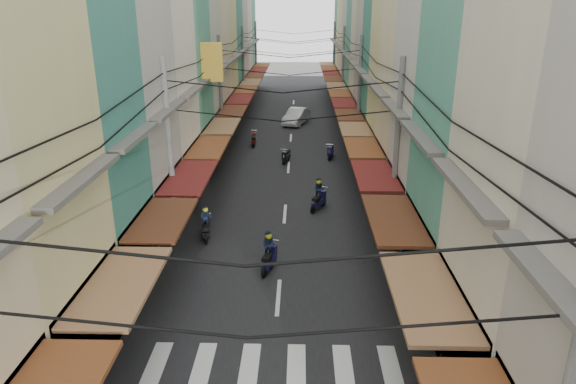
% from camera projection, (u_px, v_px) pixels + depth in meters
% --- Properties ---
extents(ground, '(160.00, 160.00, 0.00)m').
position_uv_depth(ground, '(280.00, 271.00, 20.78)').
color(ground, slate).
rests_on(ground, ground).
extents(road, '(10.00, 80.00, 0.02)m').
position_uv_depth(road, '(290.00, 144.00, 39.54)').
color(road, black).
rests_on(road, ground).
extents(sidewalk_left, '(3.00, 80.00, 0.06)m').
position_uv_depth(sidewalk_left, '(206.00, 143.00, 39.69)').
color(sidewalk_left, slate).
rests_on(sidewalk_left, ground).
extents(sidewalk_right, '(3.00, 80.00, 0.06)m').
position_uv_depth(sidewalk_right, '(375.00, 144.00, 39.39)').
color(sidewalk_right, slate).
rests_on(sidewalk_right, ground).
extents(crosswalk, '(7.55, 2.40, 0.01)m').
position_uv_depth(crosswalk, '(273.00, 369.00, 15.14)').
color(crosswalk, silver).
rests_on(crosswalk, ground).
extents(building_row_left, '(7.80, 67.67, 23.70)m').
position_uv_depth(building_row_left, '(167.00, 11.00, 33.13)').
color(building_row_left, beige).
rests_on(building_row_left, ground).
extents(building_row_right, '(7.80, 68.98, 22.59)m').
position_uv_depth(building_row_right, '(413.00, 17.00, 32.79)').
color(building_row_right, '#397D6E').
rests_on(building_row_right, ground).
extents(utility_poles, '(10.20, 66.13, 8.20)m').
position_uv_depth(utility_poles, '(289.00, 64.00, 32.60)').
color(utility_poles, slate).
rests_on(utility_poles, ground).
extents(white_car, '(5.28, 3.30, 1.74)m').
position_uv_depth(white_car, '(296.00, 124.00, 46.29)').
color(white_car, silver).
rests_on(white_car, ground).
extents(bicycle, '(1.68, 1.03, 1.08)m').
position_uv_depth(bicycle, '(404.00, 243.00, 23.22)').
color(bicycle, black).
rests_on(bicycle, ground).
extents(moving_scooters, '(6.79, 21.16, 1.72)m').
position_uv_depth(moving_scooters, '(281.00, 191.00, 28.27)').
color(moving_scooters, black).
rests_on(moving_scooters, ground).
extents(parked_scooters, '(13.34, 15.01, 0.97)m').
position_uv_depth(parked_scooters, '(394.00, 313.00, 17.13)').
color(parked_scooters, black).
rests_on(parked_scooters, ground).
extents(pedestrians, '(14.06, 22.87, 2.21)m').
position_uv_depth(pedestrians, '(178.00, 219.00, 23.25)').
color(pedestrians, black).
rests_on(pedestrians, ground).
extents(market_umbrella, '(2.32, 2.32, 2.45)m').
position_uv_depth(market_umbrella, '(512.00, 335.00, 13.22)').
color(market_umbrella, '#B2B2B7').
rests_on(market_umbrella, ground).
extents(traffic_sign, '(0.10, 0.62, 2.84)m').
position_uv_depth(traffic_sign, '(411.00, 227.00, 19.82)').
color(traffic_sign, slate).
rests_on(traffic_sign, ground).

